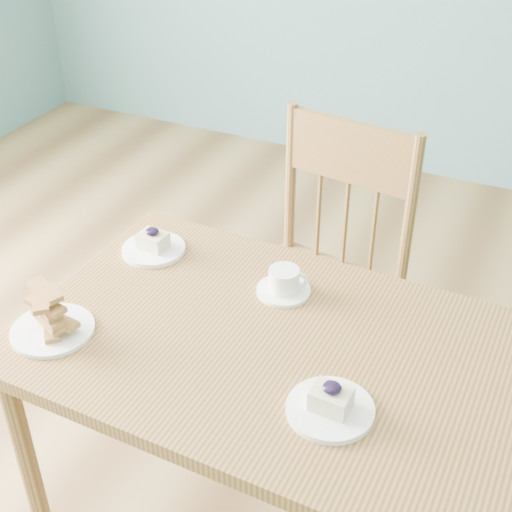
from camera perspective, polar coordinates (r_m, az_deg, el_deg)
room at (r=1.08m, az=-0.95°, el=13.86°), size 5.01×5.01×2.71m
dining_table at (r=1.62m, az=3.58°, el=-9.42°), size 1.28×0.75×0.68m
dining_chair at (r=2.12m, az=5.17°, el=-1.92°), size 0.49×0.47×0.94m
cheesecake_plate_near at (r=1.43m, az=5.98°, el=-11.76°), size 0.18×0.18×0.07m
cheesecake_plate_far at (r=1.89m, az=-8.21°, el=0.84°), size 0.17×0.17×0.07m
coffee_cup at (r=1.72m, az=2.28°, el=-2.16°), size 0.13×0.13×0.07m
biscotti_plate at (r=1.66m, az=-16.14°, el=-4.81°), size 0.19×0.19×0.11m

